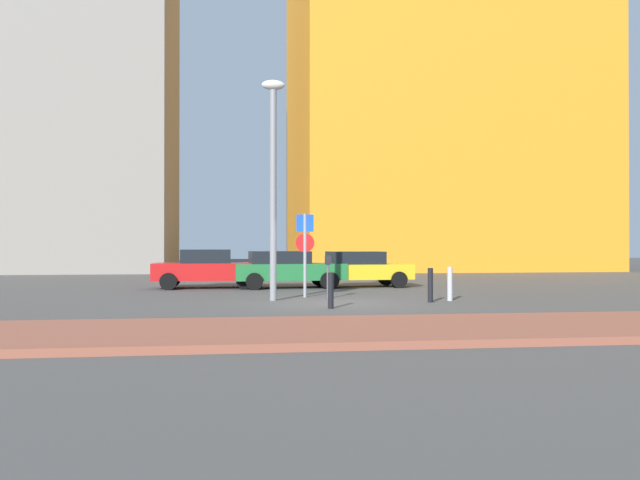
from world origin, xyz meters
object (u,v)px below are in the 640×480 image
(parked_car_yellow, at_px, (357,268))
(parking_meter, at_px, (328,271))
(parked_car_green, at_px, (287,268))
(traffic_bollard_far, at_px, (430,285))
(parked_car_red, at_px, (207,268))
(traffic_bollard_near, at_px, (450,284))
(traffic_bollard_mid, at_px, (331,291))
(street_lamp, at_px, (273,170))
(parking_sign_post, at_px, (305,245))

(parked_car_yellow, bearing_deg, parking_meter, -110.08)
(parked_car_green, bearing_deg, traffic_bollard_far, -62.52)
(parked_car_red, height_order, traffic_bollard_far, parked_car_red)
(parking_meter, relative_size, traffic_bollard_near, 1.32)
(traffic_bollard_mid, height_order, traffic_bollard_far, traffic_bollard_far)
(parked_car_red, bearing_deg, traffic_bollard_far, -47.37)
(traffic_bollard_far, bearing_deg, parked_car_red, 132.63)
(street_lamp, xyz_separation_m, traffic_bollard_far, (4.51, -1.21, -3.43))
(traffic_bollard_mid, bearing_deg, parked_car_green, 93.02)
(parked_car_yellow, relative_size, traffic_bollard_near, 4.16)
(traffic_bollard_near, relative_size, traffic_bollard_far, 1.02)
(parked_car_red, relative_size, traffic_bollard_far, 4.11)
(parking_meter, distance_m, traffic_bollard_far, 3.25)
(parked_car_red, relative_size, traffic_bollard_near, 4.05)
(parked_car_red, bearing_deg, parking_sign_post, -56.67)
(parked_car_yellow, height_order, street_lamp, street_lamp)
(traffic_bollard_near, bearing_deg, parked_car_red, 137.37)
(parked_car_yellow, relative_size, traffic_bollard_mid, 4.48)
(parking_meter, bearing_deg, parking_sign_post, 134.39)
(parking_sign_post, xyz_separation_m, street_lamp, (-1.09, -1.10, 2.26))
(parking_sign_post, xyz_separation_m, traffic_bollard_far, (3.42, -2.30, -1.18))
(parked_car_red, xyz_separation_m, parked_car_yellow, (5.90, -0.12, -0.02))
(parking_sign_post, height_order, traffic_bollard_far, parking_sign_post)
(street_lamp, bearing_deg, parked_car_yellow, 57.76)
(parked_car_red, bearing_deg, traffic_bollard_mid, -68.04)
(parking_sign_post, height_order, parking_meter, parking_sign_post)
(parking_sign_post, bearing_deg, traffic_bollard_mid, -86.07)
(parking_sign_post, bearing_deg, street_lamp, -134.68)
(parked_car_green, bearing_deg, traffic_bollard_near, -56.26)
(parked_car_yellow, height_order, traffic_bollard_mid, parked_car_yellow)
(parking_meter, bearing_deg, parked_car_yellow, 69.92)
(parked_car_red, distance_m, parked_car_yellow, 5.90)
(parked_car_red, relative_size, parked_car_green, 0.94)
(parking_meter, xyz_separation_m, street_lamp, (-1.73, -0.44, 3.06))
(parked_car_green, distance_m, traffic_bollard_mid, 8.40)
(parked_car_green, distance_m, traffic_bollard_far, 7.81)
(parking_meter, bearing_deg, traffic_bollard_mid, -97.11)
(parking_sign_post, relative_size, traffic_bollard_near, 2.62)
(parked_car_red, bearing_deg, street_lamp, -70.28)
(street_lamp, height_order, traffic_bollard_far, street_lamp)
(parked_car_red, distance_m, traffic_bollard_mid, 9.39)
(parking_sign_post, bearing_deg, traffic_bollard_far, -33.96)
(parked_car_red, height_order, traffic_bollard_mid, parked_car_red)
(traffic_bollard_far, bearing_deg, street_lamp, 165.02)
(traffic_bollard_near, xyz_separation_m, traffic_bollard_mid, (-3.90, -1.88, -0.04))
(parking_meter, xyz_separation_m, traffic_bollard_far, (2.77, -1.64, -0.37))
(parking_meter, xyz_separation_m, traffic_bollard_mid, (-0.39, -3.10, -0.40))
(street_lamp, distance_m, traffic_bollard_far, 5.79)
(traffic_bollard_far, bearing_deg, traffic_bollard_mid, -155.26)
(traffic_bollard_near, xyz_separation_m, traffic_bollard_far, (-0.74, -0.43, -0.01))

